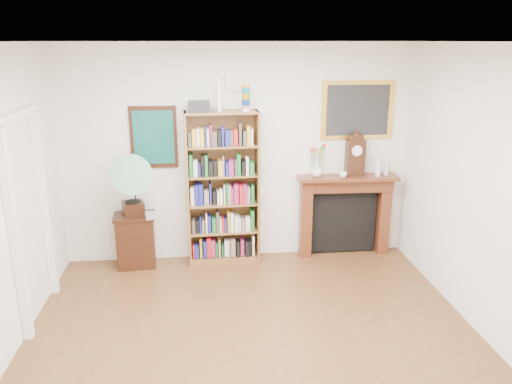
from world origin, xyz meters
TOP-DOWN VIEW (x-y plane):
  - room at (0.00, 0.00)m, footprint 4.51×5.01m
  - door_casing at (-2.21, 1.20)m, footprint 0.08×1.02m
  - teal_poster at (-1.05, 2.48)m, footprint 0.58×0.04m
  - small_picture at (0.00, 2.48)m, footprint 0.26×0.04m
  - gilt_painting at (1.55, 2.48)m, footprint 0.95×0.04m
  - bookshelf at (-0.21, 2.32)m, footprint 0.92×0.36m
  - side_cabinet at (-1.34, 2.29)m, footprint 0.54×0.41m
  - fireplace at (1.43, 2.40)m, footprint 1.32×0.36m
  - gramophone at (-1.35, 2.20)m, footprint 0.66×0.75m
  - cd_stack at (-1.11, 2.14)m, footprint 0.15×0.15m
  - mantel_clock at (1.52, 2.39)m, footprint 0.24×0.15m
  - flower_vase at (1.02, 2.38)m, footprint 0.17×0.17m
  - teacup at (1.35, 2.29)m, footprint 0.11×0.11m
  - bottle_left at (1.82, 2.32)m, footprint 0.07×0.07m
  - bottle_right at (1.95, 2.36)m, footprint 0.06×0.06m

SIDE VIEW (x-z plane):
  - side_cabinet at x=-1.34m, z-range 0.00..0.70m
  - fireplace at x=1.43m, z-range 0.10..1.21m
  - cd_stack at x=-1.11m, z-range 0.70..0.78m
  - bookshelf at x=-0.21m, z-range -0.03..2.25m
  - teacup at x=1.35m, z-range 1.11..1.18m
  - gramophone at x=-1.35m, z-range 0.75..1.58m
  - flower_vase at x=1.02m, z-range 1.11..1.27m
  - bottle_right at x=1.95m, z-range 1.11..1.31m
  - bottle_left at x=1.82m, z-range 1.11..1.35m
  - door_casing at x=-2.21m, z-range 0.18..2.35m
  - mantel_clock at x=1.52m, z-range 1.10..1.65m
  - room at x=0.00m, z-range -0.01..2.81m
  - teal_poster at x=-1.05m, z-range 1.26..2.04m
  - gilt_painting at x=1.55m, z-range 1.58..2.33m
  - small_picture at x=0.00m, z-range 2.20..2.50m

